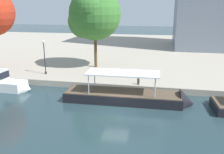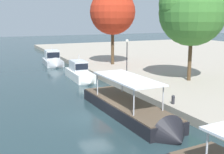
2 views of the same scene
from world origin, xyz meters
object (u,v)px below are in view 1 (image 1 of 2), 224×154
Objects in this scene: motor_yacht_1 at (2,84)px; tree_1 at (92,15)px; mooring_bollard_1 at (138,81)px; lamp_post at (44,54)px; tour_boat_2 at (132,99)px.

motor_yacht_1 is 15.42m from tree_1.
motor_yacht_1 is at bearing -169.89° from mooring_bollard_1.
motor_yacht_1 is at bearing -122.56° from lamp_post.
motor_yacht_1 is 0.59× the size of tour_boat_2.
tour_boat_2 is 2.89× the size of lamp_post.
motor_yacht_1 is 1.71× the size of lamp_post.
motor_yacht_1 is 15.84m from tour_boat_2.
lamp_post is 0.40× the size of tree_1.
motor_yacht_1 is at bearing -129.98° from tree_1.
tree_1 is at bearing 121.93° from tour_boat_2.
lamp_post reaches higher than tour_boat_2.
mooring_bollard_1 is 0.07× the size of tree_1.
tour_boat_2 is 1.15× the size of tree_1.
tour_boat_2 is 3.85m from mooring_bollard_1.
tree_1 is (-7.53, 7.32, 7.29)m from mooring_bollard_1.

